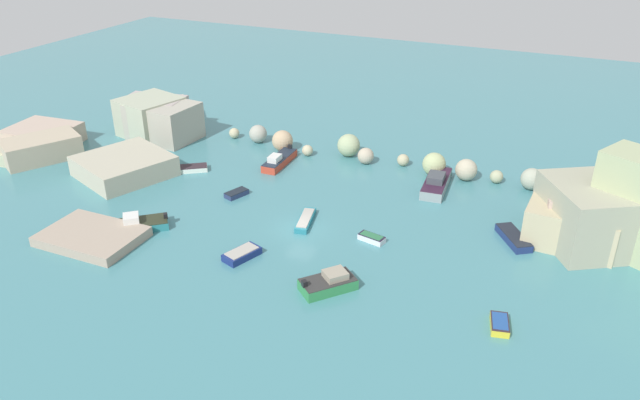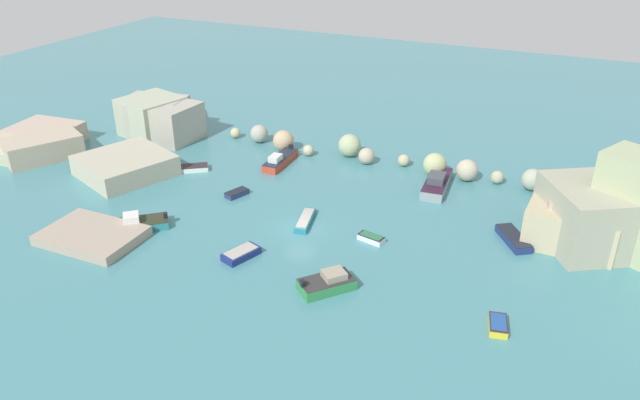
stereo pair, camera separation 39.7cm
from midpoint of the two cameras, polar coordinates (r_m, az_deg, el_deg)
cove_water at (r=56.71m, az=-1.63°, el=-2.70°), size 160.00×160.00×0.00m
cliff_headland_left at (r=79.27m, az=-17.33°, el=6.30°), size 24.67×24.37×4.69m
rock_breakwater at (r=69.63m, az=6.72°, el=4.00°), size 41.29×4.29×2.64m
stone_dock at (r=58.32m, az=-20.17°, el=-3.11°), size 8.62×6.06×0.89m
moored_boat_0 at (r=48.31m, az=0.94°, el=-7.68°), size 4.45×4.68×1.46m
moored_boat_1 at (r=54.83m, az=4.97°, el=-3.54°), size 2.53×1.47×0.59m
moored_boat_2 at (r=63.21m, az=-7.53°, el=0.63°), size 1.90×2.65×0.55m
moored_boat_3 at (r=57.19m, az=17.66°, el=-3.41°), size 3.76×4.52×0.70m
moored_boat_4 at (r=69.80m, az=-11.42°, el=2.93°), size 3.39×3.03×0.57m
moored_boat_5 at (r=46.37m, az=16.40°, el=-11.03°), size 1.74×2.58×0.60m
moored_boat_6 at (r=52.74m, az=-7.10°, el=-4.96°), size 2.57×3.57×0.70m
moored_boat_7 at (r=58.94m, az=-16.11°, el=-2.05°), size 5.02×4.75×1.49m
moored_boat_8 at (r=57.62m, az=-1.18°, el=-1.87°), size 2.13×4.60×0.56m
moored_boat_9 at (r=65.20m, az=10.93°, el=1.56°), size 2.80×7.08×1.76m
moored_boat_10 at (r=69.94m, az=-3.58°, el=3.70°), size 1.93×6.14×1.53m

